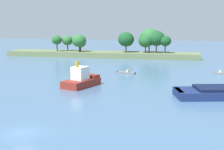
% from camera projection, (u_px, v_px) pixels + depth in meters
% --- Properties ---
extents(ground_plane, '(400.00, 400.00, 0.00)m').
position_uv_depth(ground_plane, '(22.00, 133.00, 35.13)').
color(ground_plane, '#476B8E').
extents(treeline_island, '(72.22, 10.95, 10.72)m').
position_uv_depth(treeline_island, '(112.00, 48.00, 113.71)').
color(treeline_island, '#66754C').
rests_on(treeline_island, ground).
extents(small_motorboat, '(4.10, 2.67, 1.00)m').
position_uv_depth(small_motorboat, '(221.00, 73.00, 75.35)').
color(small_motorboat, slate).
rests_on(small_motorboat, ground).
extents(fishing_skiff, '(4.84, 2.38, 0.93)m').
position_uv_depth(fishing_skiff, '(126.00, 73.00, 76.70)').
color(fishing_skiff, slate).
rests_on(fishing_skiff, ground).
extents(tugboat, '(6.58, 9.03, 5.25)m').
position_uv_depth(tugboat, '(82.00, 80.00, 60.83)').
color(tugboat, maroon).
rests_on(tugboat, ground).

